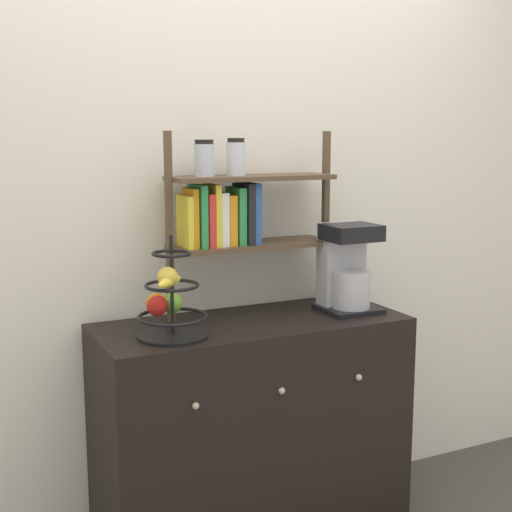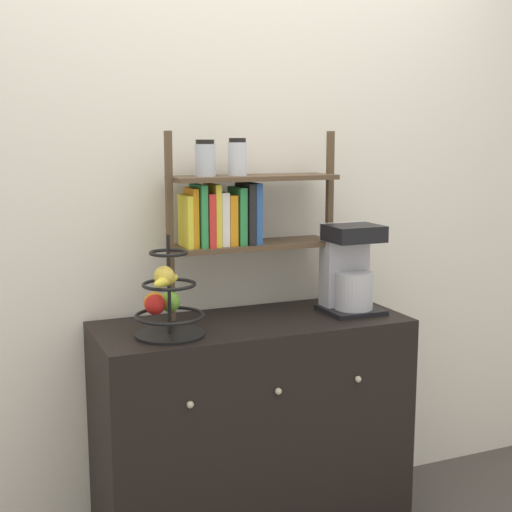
# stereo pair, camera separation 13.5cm
# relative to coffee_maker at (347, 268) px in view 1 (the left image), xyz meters

# --- Properties ---
(wall_back) EXTENTS (7.00, 0.05, 2.60)m
(wall_back) POSITION_rel_coffee_maker_xyz_m (-0.41, 0.29, 0.26)
(wall_back) COLOR silver
(wall_back) RESTS_ON ground_plane
(sideboard) EXTENTS (1.16, 0.49, 0.87)m
(sideboard) POSITION_rel_coffee_maker_xyz_m (-0.41, 0.01, -0.60)
(sideboard) COLOR black
(sideboard) RESTS_ON ground_plane
(coffee_maker) EXTENTS (0.21, 0.21, 0.34)m
(coffee_maker) POSITION_rel_coffee_maker_xyz_m (0.00, 0.00, 0.00)
(coffee_maker) COLOR black
(coffee_maker) RESTS_ON sideboard
(fruit_stand) EXTENTS (0.24, 0.24, 0.35)m
(fruit_stand) POSITION_rel_coffee_maker_xyz_m (-0.75, -0.06, -0.05)
(fruit_stand) COLOR black
(fruit_stand) RESTS_ON sideboard
(shelf_hutch) EXTENTS (0.68, 0.20, 0.70)m
(shelf_hutch) POSITION_rel_coffee_maker_xyz_m (-0.43, 0.13, 0.24)
(shelf_hutch) COLOR brown
(shelf_hutch) RESTS_ON sideboard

